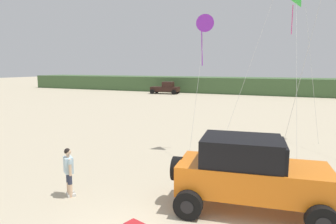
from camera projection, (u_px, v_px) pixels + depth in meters
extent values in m
cube|color=#426038|center=(256.00, 86.00, 49.72)|extent=(90.00, 7.31, 2.60)
cube|color=orange|center=(252.00, 179.00, 9.02)|extent=(4.61, 2.43, 0.90)
cube|color=orange|center=(313.00, 172.00, 8.52)|extent=(1.32, 1.83, 0.12)
cube|color=black|center=(241.00, 150.00, 8.98)|extent=(2.52, 2.06, 0.80)
cube|color=black|center=(284.00, 155.00, 8.67)|extent=(0.33, 1.67, 0.72)
cube|color=black|center=(336.00, 196.00, 8.45)|extent=(0.45, 1.81, 0.28)
cylinder|color=black|center=(177.00, 169.00, 9.62)|extent=(0.40, 0.81, 0.77)
cylinder|color=black|center=(308.00, 190.00, 9.62)|extent=(0.87, 0.41, 0.84)
cylinder|color=black|center=(308.00, 190.00, 9.62)|extent=(0.42, 0.37, 0.38)
cylinder|color=black|center=(322.00, 222.00, 7.66)|extent=(0.87, 0.41, 0.84)
cylinder|color=black|center=(322.00, 222.00, 7.66)|extent=(0.42, 0.37, 0.38)
cylinder|color=black|center=(200.00, 179.00, 10.55)|extent=(0.87, 0.41, 0.84)
cylinder|color=black|center=(200.00, 179.00, 10.55)|extent=(0.42, 0.37, 0.38)
cylinder|color=black|center=(188.00, 205.00, 8.59)|extent=(0.87, 0.41, 0.84)
cylinder|color=black|center=(188.00, 205.00, 8.59)|extent=(0.42, 0.37, 0.38)
cylinder|color=#DBB28E|center=(69.00, 188.00, 10.25)|extent=(0.14, 0.14, 0.49)
cylinder|color=#2D3347|center=(68.00, 177.00, 10.19)|extent=(0.15, 0.15, 0.36)
cube|color=silver|center=(70.00, 193.00, 10.30)|extent=(0.24, 0.27, 0.10)
cylinder|color=#DBB28E|center=(70.00, 190.00, 10.06)|extent=(0.14, 0.14, 0.49)
cylinder|color=#2D3347|center=(70.00, 179.00, 10.01)|extent=(0.15, 0.15, 0.36)
cube|color=silver|center=(72.00, 195.00, 10.11)|extent=(0.24, 0.27, 0.10)
cube|color=silver|center=(68.00, 165.00, 10.03)|extent=(0.48, 0.45, 0.54)
cylinder|color=#DBB28E|center=(67.00, 163.00, 10.25)|extent=(0.09, 0.09, 0.56)
cylinder|color=silver|center=(67.00, 158.00, 10.23)|extent=(0.11, 0.11, 0.16)
cylinder|color=#DBB28E|center=(70.00, 167.00, 9.82)|extent=(0.09, 0.09, 0.56)
cylinder|color=silver|center=(70.00, 162.00, 9.79)|extent=(0.11, 0.11, 0.16)
cylinder|color=#DBB28E|center=(68.00, 156.00, 9.99)|extent=(0.10, 0.10, 0.08)
sphere|color=#DBB28E|center=(68.00, 152.00, 9.97)|extent=(0.21, 0.21, 0.21)
sphere|color=black|center=(67.00, 151.00, 9.96)|extent=(0.21, 0.21, 0.21)
cube|color=black|center=(165.00, 89.00, 49.37)|extent=(4.75, 2.29, 0.76)
cube|color=black|center=(168.00, 84.00, 49.08)|extent=(1.75, 1.93, 0.84)
cylinder|color=black|center=(178.00, 91.00, 49.82)|extent=(0.78, 0.32, 0.76)
cylinder|color=black|center=(174.00, 92.00, 47.86)|extent=(0.78, 0.32, 0.76)
cylinder|color=black|center=(157.00, 91.00, 50.99)|extent=(0.78, 0.32, 0.76)
cylinder|color=black|center=(152.00, 92.00, 49.03)|extent=(0.78, 0.32, 0.76)
cylinder|color=silver|center=(309.00, 40.00, 17.32)|extent=(1.69, 2.20, 11.66)
cylinder|color=silver|center=(255.00, 50.00, 15.51)|extent=(2.64, 3.94, 10.36)
cone|color=purple|center=(205.00, 24.00, 14.96)|extent=(1.23, 0.94, 1.17)
cylinder|color=purple|center=(202.00, 47.00, 15.18)|extent=(0.05, 0.25, 1.85)
cylinder|color=silver|center=(197.00, 90.00, 14.21)|extent=(0.13, 2.67, 6.40)
cylinder|color=#E04C93|center=(292.00, 20.00, 16.57)|extent=(0.05, 0.11, 1.58)
cylinder|color=silver|center=(297.00, 73.00, 14.42)|extent=(0.56, 5.31, 8.06)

